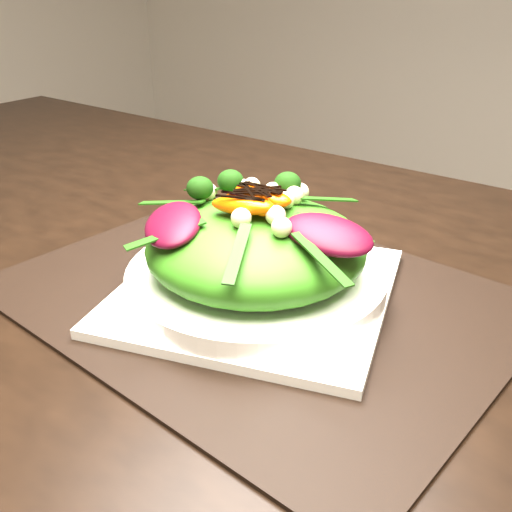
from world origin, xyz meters
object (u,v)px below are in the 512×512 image
Objects in this scene: orange_segment at (271,198)px; salad_bowl at (256,277)px; placemat at (256,296)px; plate_base at (256,290)px; dining_table at (113,229)px; lettuce_mound at (256,246)px.

salad_bowl is at bearing -96.81° from orange_segment.
plate_base is at bearing 90.00° from placemat.
salad_bowl reaches higher than placemat.
dining_table is 0.33m from orange_segment.
salad_bowl is at bearing 90.00° from placemat.
lettuce_mound is (0.00, 0.00, 0.05)m from plate_base.
orange_segment reaches higher than salad_bowl.
lettuce_mound is at bearing 0.00° from salad_bowl.
orange_segment is (0.00, 0.02, 0.08)m from salad_bowl.
lettuce_mound is at bearing 90.00° from placemat.
dining_table is 0.31m from placemat.
placemat is at bearing -96.81° from orange_segment.
dining_table reaches higher than lettuce_mound.
plate_base is at bearing -96.81° from orange_segment.
orange_segment reaches higher than plate_base.
placemat is 0.06m from lettuce_mound.
lettuce_mound is 0.05m from orange_segment.
placemat is (0.30, -0.06, 0.02)m from dining_table.
dining_table is at bearing 168.69° from salad_bowl.
salad_bowl is (0.30, -0.06, 0.04)m from dining_table.
orange_segment is at bearing 83.19° from salad_bowl.
orange_segment is (0.00, 0.02, 0.11)m from placemat.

